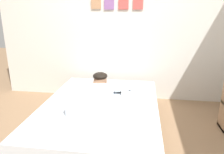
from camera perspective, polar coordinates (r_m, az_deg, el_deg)
name	(u,v)px	position (r m, az deg, el deg)	size (l,w,h in m)	color
ground_plane	(100,143)	(2.58, -3.07, -17.03)	(11.95, 11.95, 0.00)	#8C6B4C
back_wall	(117,23)	(3.59, 1.25, 14.02)	(3.98, 0.12, 2.50)	silver
bed	(101,117)	(2.72, -3.02, -10.59)	(1.42, 1.97, 0.37)	#726051
pillow	(114,87)	(3.03, 0.53, -2.60)	(0.52, 0.32, 0.11)	silver
person_lying	(95,93)	(2.66, -4.64, -4.33)	(0.43, 0.92, 0.27)	silver
coffee_cup	(125,93)	(2.86, 3.34, -4.17)	(0.12, 0.09, 0.07)	white
cell_phone	(82,115)	(2.38, -8.09, -9.84)	(0.07, 0.14, 0.01)	black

